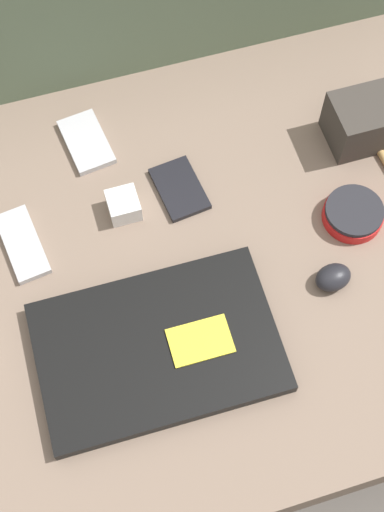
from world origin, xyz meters
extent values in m
plane|color=#4C4742|center=(0.00, 0.00, 0.00)|extent=(8.00, 8.00, 0.00)
cube|color=#7A6656|center=(0.00, 0.00, 0.06)|extent=(1.08, 0.77, 0.12)
cube|color=black|center=(-0.09, -0.12, 0.13)|extent=(0.35, 0.23, 0.02)
cube|color=yellow|center=(-0.03, -0.14, 0.14)|extent=(0.09, 0.06, 0.00)
ellipsoid|color=black|center=(0.19, -0.09, 0.13)|extent=(0.06, 0.05, 0.03)
cylinder|color=red|center=(0.27, 0.00, 0.13)|extent=(0.10, 0.10, 0.02)
cylinder|color=#232328|center=(0.27, 0.00, 0.14)|extent=(0.09, 0.09, 0.01)
cube|color=black|center=(0.02, 0.13, 0.12)|extent=(0.08, 0.11, 0.01)
cube|color=#B7B7BC|center=(-0.25, 0.10, 0.12)|extent=(0.07, 0.13, 0.01)
cube|color=#B7B7BC|center=(-0.11, 0.26, 0.12)|extent=(0.08, 0.12, 0.01)
cube|color=#38332D|center=(0.35, 0.14, 0.16)|extent=(0.13, 0.09, 0.08)
cube|color=silver|center=(-0.08, 0.12, 0.14)|extent=(0.05, 0.05, 0.04)
camera|label=1|loc=(-0.14, -0.45, 1.12)|focal=50.00mm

